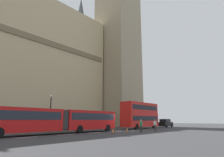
{
  "coord_description": "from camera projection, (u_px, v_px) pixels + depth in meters",
  "views": [
    {
      "loc": [
        -24.57,
        -19.06,
        1.64
      ],
      "look_at": [
        0.68,
        2.2,
        8.51
      ],
      "focal_mm": 32.03,
      "sensor_mm": 36.0,
      "label": 1
    }
  ],
  "objects": [
    {
      "name": "clock_tower",
      "position": [
        118.0,
        3.0,
        62.72
      ],
      "size": [
        11.77,
        11.77,
        71.56
      ],
      "color": "tan",
      "rests_on": "ground_plane"
    },
    {
      "name": "lane_centre_marking",
      "position": [
        107.0,
        132.0,
        27.76
      ],
      "size": [
        25.2,
        0.16,
        0.01
      ],
      "color": "silver",
      "rests_on": "ground_plane"
    },
    {
      "name": "ground_plane",
      "position": [
        120.0,
        131.0,
        30.09
      ],
      "size": [
        160.0,
        160.0,
        0.0
      ],
      "primitive_type": "plane",
      "color": "#333335"
    },
    {
      "name": "sedan_lead",
      "position": [
        166.0,
        123.0,
        46.45
      ],
      "size": [
        4.4,
        1.86,
        1.85
      ],
      "color": "black",
      "rests_on": "ground_plane"
    },
    {
      "name": "articulated_bus",
      "position": [
        60.0,
        119.0,
        24.59
      ],
      "size": [
        18.31,
        2.54,
        2.9
      ],
      "color": "red",
      "rests_on": "ground_plane"
    },
    {
      "name": "traffic_cone_middle",
      "position": [
        127.0,
        130.0,
        28.1
      ],
      "size": [
        0.36,
        0.36,
        0.58
      ],
      "color": "black",
      "rests_on": "ground_plane"
    },
    {
      "name": "double_decker_bus",
      "position": [
        140.0,
        114.0,
        38.59
      ],
      "size": [
        9.78,
        2.54,
        4.9
      ],
      "color": "red",
      "rests_on": "ground_plane"
    },
    {
      "name": "traffic_cone_west",
      "position": [
        113.0,
        131.0,
        25.33
      ],
      "size": [
        0.36,
        0.36,
        0.58
      ],
      "color": "black",
      "rests_on": "ground_plane"
    },
    {
      "name": "pedestrian_near_cones",
      "position": [
        141.0,
        125.0,
        27.27
      ],
      "size": [
        0.42,
        0.36,
        1.69
      ],
      "color": "#333333",
      "rests_on": "ground_plane"
    },
    {
      "name": "pedestrian_by_kerb",
      "position": [
        155.0,
        125.0,
        30.76
      ],
      "size": [
        0.35,
        0.45,
        1.69
      ],
      "color": "#333333",
      "rests_on": "ground_plane"
    },
    {
      "name": "street_lamp",
      "position": [
        50.0,
        110.0,
        28.79
      ],
      "size": [
        0.44,
        0.44,
        5.27
      ],
      "color": "black",
      "rests_on": "ground_plane"
    }
  ]
}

